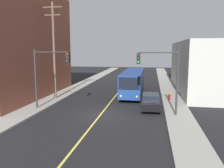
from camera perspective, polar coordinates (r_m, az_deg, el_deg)
The scene contains 12 objects.
ground_plane at distance 22.28m, azimuth -2.80°, elevation -7.50°, with size 120.00×120.00×0.00m, color black.
sidewalk_left at distance 33.68m, azimuth -11.20°, elevation -2.05°, with size 2.50×90.00×0.15m, color gray.
sidewalk_right at distance 31.60m, azimuth 14.22°, elevation -2.83°, with size 2.50×90.00×0.15m, color gray.
lane_stripe_center at distance 36.72m, azimuth 2.27°, elevation -1.13°, with size 0.16×60.00×0.01m, color #D8CC4C.
building_left_brick at distance 32.92m, azimuth -24.10°, elevation 9.00°, with size 10.00×18.64×13.70m.
building_right_warehouse at distance 37.97m, azimuth 24.74°, elevation 3.92°, with size 12.00×22.00×7.25m.
city_bus at distance 31.95m, azimuth 5.18°, elevation 0.69°, with size 2.59×12.16×3.20m.
parked_car_black at distance 24.22m, azimuth 9.40°, elevation -4.24°, with size 1.94×4.46×1.62m.
utility_pole_near at distance 29.26m, azimuth -14.01°, elevation 8.79°, with size 2.40×0.28×11.48m.
traffic_signal_left_corner at distance 24.15m, azimuth -15.04°, elevation 3.86°, with size 3.75×0.48×6.00m.
traffic_signal_right_corner at distance 21.53m, azimuth 11.66°, elevation 3.44°, with size 3.75×0.48×6.00m.
fire_hydrant at distance 28.67m, azimuth 13.90°, elevation -2.93°, with size 0.44×0.26×0.84m.
Camera 1 is at (4.68, -20.91, 6.12)m, focal length 37.43 mm.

